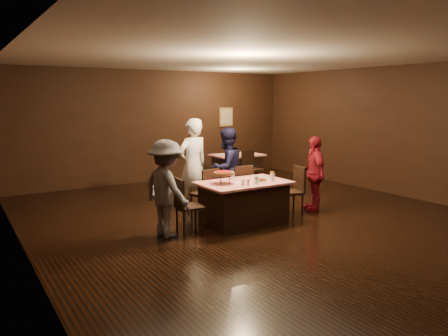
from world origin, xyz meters
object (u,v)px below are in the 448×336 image
at_px(chair_far_left, 204,193).
at_px(chair_end_left, 190,206).
at_px(plate_empty, 263,177).
at_px(main_table, 244,203).
at_px(chair_end_right, 291,191).
at_px(diner_navy_hoodie, 226,168).
at_px(glass_front_right, 272,178).
at_px(glass_back, 232,176).
at_px(diner_grey_knit, 167,189).
at_px(glass_amber, 272,175).
at_px(back_table, 237,169).
at_px(chair_far_right, 239,188).
at_px(pizza_stand, 224,173).
at_px(chair_back_far, 225,163).
at_px(glass_front_left, 256,180).
at_px(chair_back_near, 253,169).
at_px(diner_white_jacket, 193,165).
at_px(diner_red_shirt, 314,173).

relative_size(chair_far_left, chair_end_left, 1.00).
bearing_deg(plate_empty, main_table, -164.74).
distance_m(chair_end_right, diner_navy_hoodie, 1.41).
distance_m(glass_front_right, glass_back, 0.74).
bearing_deg(chair_far_left, diner_grey_knit, 19.80).
bearing_deg(glass_amber, back_table, 66.35).
height_order(chair_far_right, pizza_stand, pizza_stand).
relative_size(chair_far_right, glass_amber, 6.79).
bearing_deg(glass_back, chair_far_left, 127.87).
distance_m(chair_back_far, plate_empty, 4.03).
xyz_separation_m(chair_far_right, glass_back, (-0.45, -0.45, 0.37)).
bearing_deg(glass_front_left, main_table, 99.46).
xyz_separation_m(chair_far_right, chair_back_far, (1.66, 3.12, 0.00)).
relative_size(chair_back_near, chair_back_far, 1.00).
distance_m(main_table, pizza_stand, 0.70).
bearing_deg(diner_white_jacket, diner_red_shirt, 140.85).
distance_m(plate_empty, glass_front_right, 0.42).
relative_size(diner_red_shirt, glass_amber, 10.79).
bearing_deg(chair_end_right, glass_amber, -72.16).
height_order(chair_back_far, diner_grey_knit, diner_grey_knit).
xyz_separation_m(chair_end_right, glass_front_left, (-1.05, -0.30, 0.37)).
xyz_separation_m(chair_back_far, diner_grey_knit, (-3.54, -3.81, 0.32)).
bearing_deg(chair_end_right, plate_empty, -93.13).
distance_m(pizza_stand, glass_back, 0.44).
bearing_deg(main_table, chair_far_right, 61.93).
distance_m(chair_back_far, diner_grey_knit, 5.21).
distance_m(chair_far_left, glass_front_right, 1.36).
height_order(diner_navy_hoodie, diner_red_shirt, diner_navy_hoodie).
relative_size(back_table, chair_end_left, 1.37).
distance_m(diner_navy_hoodie, glass_amber, 1.22).
height_order(chair_end_right, chair_back_near, same).
height_order(chair_back_near, diner_red_shirt, diner_red_shirt).
xyz_separation_m(diner_grey_knit, diner_red_shirt, (3.23, -0.03, -0.04)).
height_order(back_table, glass_back, glass_back).
xyz_separation_m(diner_grey_knit, glass_front_right, (1.94, -0.31, 0.04)).
height_order(back_table, diner_red_shirt, diner_red_shirt).
distance_m(chair_far_left, chair_back_far, 3.97).
xyz_separation_m(chair_far_left, pizza_stand, (-0.00, -0.70, 0.48)).
relative_size(diner_white_jacket, glass_amber, 13.32).
distance_m(chair_end_left, plate_empty, 1.68).
bearing_deg(chair_far_right, chair_far_left, 5.44).
relative_size(chair_back_near, glass_amber, 6.79).
distance_m(diner_white_jacket, glass_back, 1.02).
bearing_deg(glass_front_left, glass_amber, 24.44).
xyz_separation_m(chair_back_near, chair_back_far, (0.00, 1.30, 0.00)).
height_order(chair_end_right, diner_navy_hoodie, diner_navy_hoodie).
height_order(chair_end_right, diner_red_shirt, diner_red_shirt).
relative_size(chair_end_left, diner_grey_knit, 0.59).
height_order(pizza_stand, plate_empty, pizza_stand).
bearing_deg(chair_back_near, pizza_stand, -139.58).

